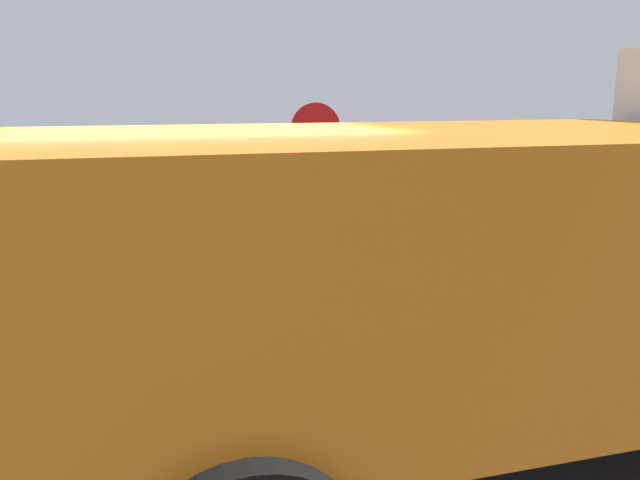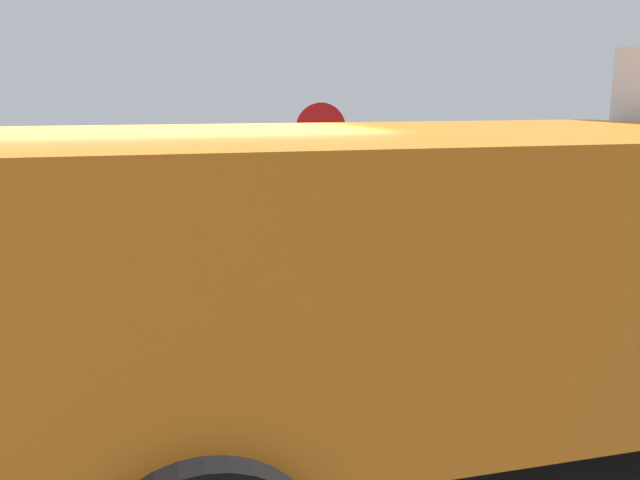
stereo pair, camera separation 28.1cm
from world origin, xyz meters
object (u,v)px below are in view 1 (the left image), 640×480
(fire_hydrant, at_px, (156,232))
(dump_truck_orange, at_px, (568,244))
(loose_tire, at_px, (181,231))
(stop_sign, at_px, (315,152))

(fire_hydrant, bearing_deg, dump_truck_orange, -70.19)
(fire_hydrant, height_order, loose_tire, loose_tire)
(fire_hydrant, bearing_deg, loose_tire, -62.54)
(dump_truck_orange, bearing_deg, fire_hydrant, 109.81)
(stop_sign, bearing_deg, loose_tire, -177.53)
(loose_tire, distance_m, dump_truck_orange, 6.13)
(fire_hydrant, bearing_deg, stop_sign, -11.91)
(loose_tire, bearing_deg, dump_truck_orange, -71.00)
(dump_truck_orange, bearing_deg, stop_sign, 89.68)
(fire_hydrant, height_order, dump_truck_orange, dump_truck_orange)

